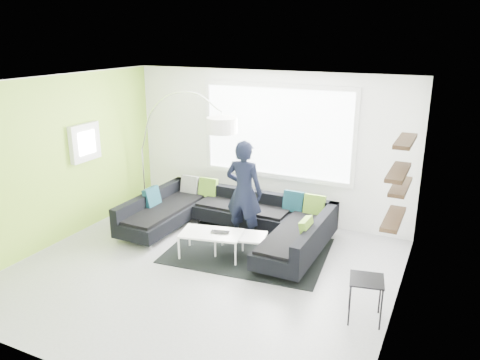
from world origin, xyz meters
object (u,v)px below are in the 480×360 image
object	(u,v)px
coffee_table	(226,243)
laptop	(219,233)
arc_lamp	(142,149)
sectional_sofa	(227,222)
side_table	(365,299)
person	(244,192)

from	to	relation	value
coffee_table	laptop	bearing A→B (deg)	-128.58
coffee_table	arc_lamp	distance (m)	2.97
arc_lamp	coffee_table	bearing A→B (deg)	-13.45
arc_lamp	laptop	distance (m)	2.91
sectional_sofa	side_table	bearing A→B (deg)	-26.93
coffee_table	person	distance (m)	0.93
coffee_table	side_table	size ratio (longest dim) A/B	2.20
sectional_sofa	laptop	distance (m)	0.71
sectional_sofa	person	distance (m)	0.64
coffee_table	person	bearing A→B (deg)	76.06
coffee_table	laptop	distance (m)	0.25
arc_lamp	side_table	size ratio (longest dim) A/B	4.36
side_table	laptop	world-z (taller)	side_table
arc_lamp	laptop	world-z (taller)	arc_lamp
laptop	coffee_table	bearing A→B (deg)	49.90
arc_lamp	laptop	bearing A→B (deg)	-16.15
sectional_sofa	side_table	world-z (taller)	sectional_sofa
sectional_sofa	arc_lamp	xyz separation A→B (m)	(-2.24, 0.67, 0.91)
arc_lamp	person	xyz separation A→B (m)	(2.53, -0.58, -0.34)
side_table	laptop	distance (m)	2.54
coffee_table	arc_lamp	size ratio (longest dim) A/B	0.50
side_table	person	size ratio (longest dim) A/B	0.32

